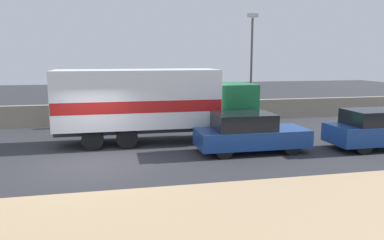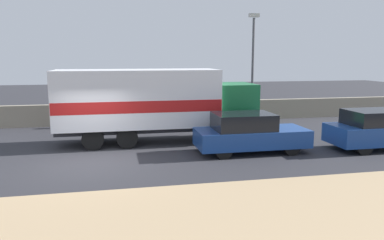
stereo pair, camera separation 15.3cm
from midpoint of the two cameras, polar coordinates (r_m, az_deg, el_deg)
name	(u,v)px [view 2 (the right image)]	position (r m, az deg, el deg)	size (l,w,h in m)	color
ground_plane	(93,163)	(13.67, -14.50, -6.38)	(80.00, 80.00, 0.00)	#2D2D33
dirt_shoulder_foreground	(79,233)	(8.58, -16.29, -16.15)	(60.00, 4.90, 0.04)	tan
stone_wall_backdrop	(101,114)	(21.15, -13.57, 0.89)	(60.00, 0.35, 1.16)	gray
street_lamp	(253,59)	(21.73, 9.46, 9.16)	(0.56, 0.28, 6.07)	#4C4C51
box_truck	(152,102)	(16.19, -5.87, 2.77)	(8.53, 2.37, 3.16)	#196B38
car_hatchback	(249,133)	(14.72, 8.98, -1.98)	(4.33, 1.76, 1.55)	navy
car_sedan_second	(381,129)	(16.97, 27.07, -1.29)	(4.40, 1.76, 1.59)	navy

